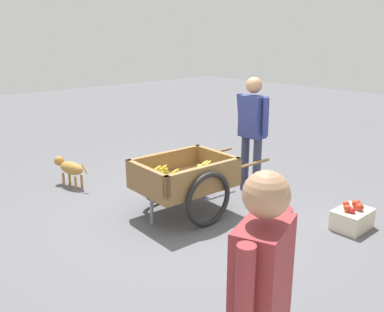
# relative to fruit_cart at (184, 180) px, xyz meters

# --- Properties ---
(ground_plane) EXTENTS (24.00, 24.00, 0.00)m
(ground_plane) POSITION_rel_fruit_cart_xyz_m (-0.02, 0.21, -0.44)
(ground_plane) COLOR #56565B
(fruit_cart) EXTENTS (1.69, 0.97, 0.73)m
(fruit_cart) POSITION_rel_fruit_cart_xyz_m (0.00, 0.00, 0.00)
(fruit_cart) COLOR olive
(fruit_cart) RESTS_ON ground
(vendor_person) EXTENTS (0.22, 0.55, 1.56)m
(vendor_person) POSITION_rel_fruit_cart_xyz_m (-1.15, 0.05, 0.50)
(vendor_person) COLOR #333851
(vendor_person) RESTS_ON ground
(cyclist_person) EXTENTS (0.49, 0.30, 1.55)m
(cyclist_person) POSITION_rel_fruit_cart_xyz_m (1.74, 2.52, 0.49)
(cyclist_person) COLOR #333851
(cyclist_person) RESTS_ON ground
(dog) EXTENTS (0.27, 0.66, 0.40)m
(dog) POSITION_rel_fruit_cart_xyz_m (0.56, -1.82, -0.17)
(dog) COLOR #AD7A38
(dog) RESTS_ON ground
(apple_crate) EXTENTS (0.44, 0.32, 0.32)m
(apple_crate) POSITION_rel_fruit_cart_xyz_m (-1.12, 1.55, -0.31)
(apple_crate) COLOR beige
(apple_crate) RESTS_ON ground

